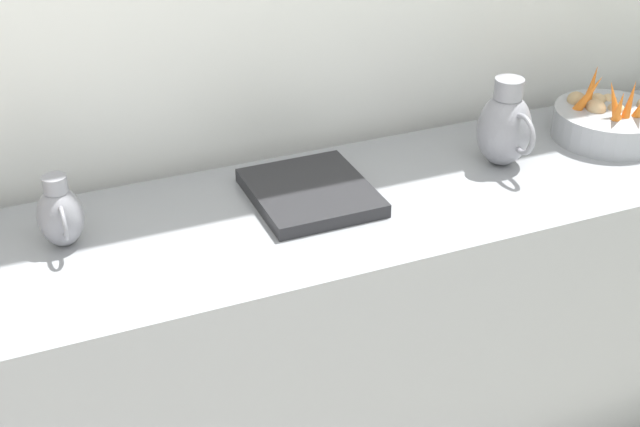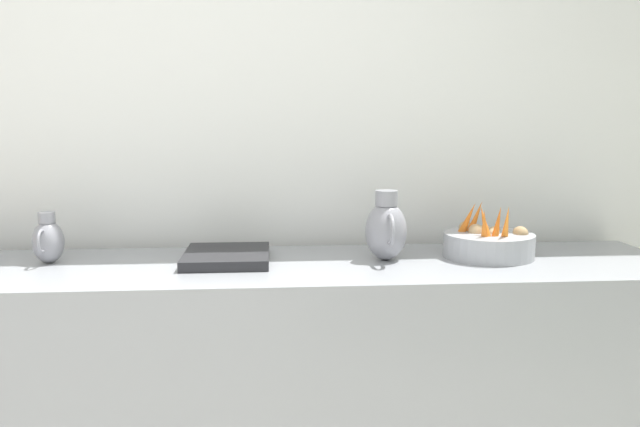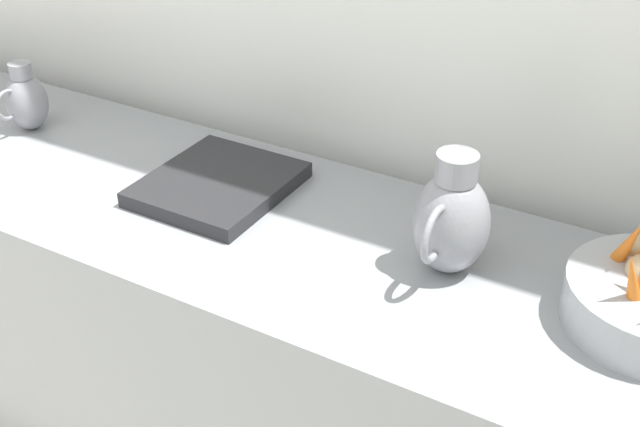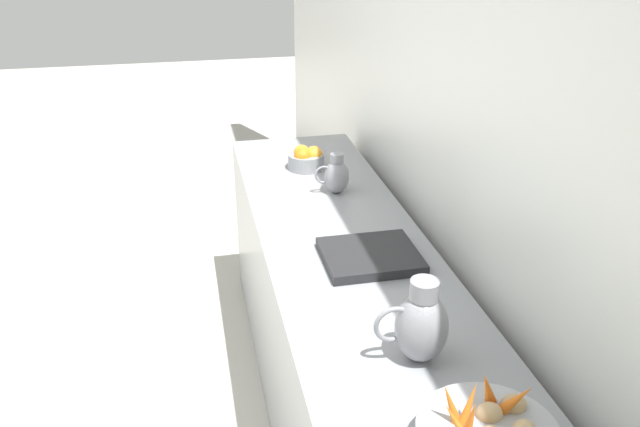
% 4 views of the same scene
% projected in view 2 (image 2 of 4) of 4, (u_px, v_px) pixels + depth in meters
% --- Properties ---
extents(tile_wall_left, '(0.10, 7.94, 3.00)m').
position_uv_depth(tile_wall_left, '(377.00, 88.00, 2.53)').
color(tile_wall_left, white).
rests_on(tile_wall_left, ground_plane).
extents(prep_counter, '(0.63, 3.03, 0.87)m').
position_uv_depth(prep_counter, '(256.00, 381.00, 2.23)').
color(prep_counter, gray).
rests_on(prep_counter, ground_plane).
extents(vegetable_colander, '(0.33, 0.33, 0.21)m').
position_uv_depth(vegetable_colander, '(488.00, 243.00, 2.28)').
color(vegetable_colander, '#9EA0A5').
rests_on(vegetable_colander, prep_counter).
extents(metal_pitcher_tall, '(0.21, 0.15, 0.25)m').
position_uv_depth(metal_pitcher_tall, '(386.00, 229.00, 2.21)').
color(metal_pitcher_tall, gray).
rests_on(metal_pitcher_tall, prep_counter).
extents(metal_pitcher_short, '(0.15, 0.11, 0.18)m').
position_uv_depth(metal_pitcher_short, '(48.00, 240.00, 2.17)').
color(metal_pitcher_short, gray).
rests_on(metal_pitcher_short, prep_counter).
extents(counter_sink_basin, '(0.34, 0.30, 0.04)m').
position_uv_depth(counter_sink_basin, '(227.00, 256.00, 2.21)').
color(counter_sink_basin, '#232326').
rests_on(counter_sink_basin, prep_counter).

